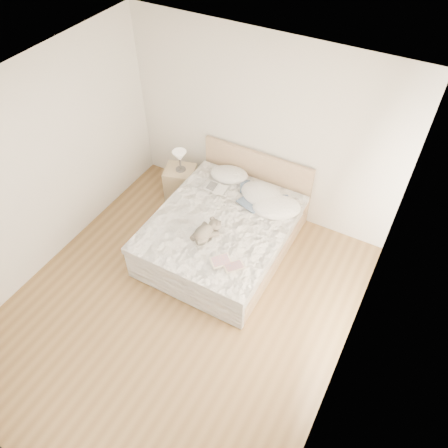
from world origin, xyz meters
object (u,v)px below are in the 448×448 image
at_px(nightstand, 181,184).
at_px(teddy_bear, 204,236).
at_px(table_lamp, 180,157).
at_px(photo_book, 216,189).
at_px(bed, 224,231).
at_px(childrens_book, 227,264).

relative_size(nightstand, teddy_bear, 1.52).
bearing_deg(table_lamp, teddy_bear, -45.70).
height_order(table_lamp, photo_book, table_lamp).
bearing_deg(bed, nightstand, 151.56).
height_order(childrens_book, teddy_bear, teddy_bear).
distance_m(nightstand, table_lamp, 0.52).
bearing_deg(photo_book, childrens_book, -59.84).
distance_m(nightstand, teddy_bear, 1.56).
distance_m(table_lamp, teddy_bear, 1.51).
relative_size(bed, nightstand, 3.83).
bearing_deg(teddy_bear, photo_book, 125.44).
bearing_deg(table_lamp, photo_book, -14.26).
xyz_separation_m(bed, nightstand, (-1.10, 0.59, -0.03)).
height_order(nightstand, table_lamp, table_lamp).
height_order(bed, table_lamp, bed).
distance_m(bed, photo_book, 0.63).
bearing_deg(teddy_bear, nightstand, 150.51).
bearing_deg(nightstand, childrens_book, -40.44).
distance_m(photo_book, childrens_book, 1.38).
xyz_separation_m(bed, table_lamp, (-1.08, 0.60, 0.49)).
distance_m(bed, childrens_book, 0.90).
height_order(bed, childrens_book, bed).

